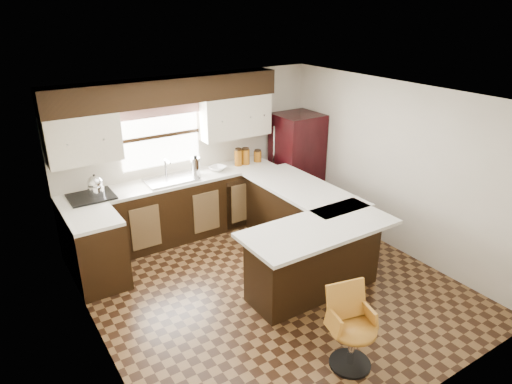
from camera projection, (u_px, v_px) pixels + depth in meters
floor at (272, 286)px, 5.84m from camera, size 4.40×4.40×0.00m
ceiling at (275, 99)px, 4.91m from camera, size 4.40×4.40×0.00m
wall_back at (192, 153)px, 7.08m from camera, size 4.40×0.00×4.40m
wall_front at (429, 293)px, 3.67m from camera, size 4.40×0.00×4.40m
wall_left at (92, 249)px, 4.32m from camera, size 0.00×4.40×4.40m
wall_right at (395, 168)px, 6.43m from camera, size 0.00×4.40×4.40m
base_cab_back at (176, 210)px, 6.91m from camera, size 3.30×0.60×0.90m
base_cab_left at (98, 253)px, 5.73m from camera, size 0.60×0.70×0.90m
counter_back at (174, 181)px, 6.72m from camera, size 3.30×0.60×0.04m
counter_left at (93, 219)px, 5.54m from camera, size 0.60×0.70×0.04m
soffit at (167, 91)px, 6.34m from camera, size 3.40×0.35×0.36m
upper_cab_left at (83, 139)px, 5.93m from camera, size 0.94×0.35×0.64m
upper_cab_right at (235, 116)px, 7.08m from camera, size 1.14×0.35×0.64m
window_pane at (160, 136)px, 6.67m from camera, size 1.20×0.02×0.90m
valance at (159, 110)px, 6.49m from camera, size 1.30×0.06×0.18m
sink at (171, 180)px, 6.67m from camera, size 0.75×0.45×0.03m
dishwasher at (242, 203)px, 7.20m from camera, size 0.58×0.03×0.78m
cooktop at (91, 197)px, 6.09m from camera, size 0.58×0.50×0.02m
peninsula_long at (299, 220)px, 6.60m from camera, size 0.60×1.95×0.90m
peninsula_return at (314, 260)px, 5.58m from camera, size 1.65×0.60×0.90m
counter_pen_long at (303, 189)px, 6.44m from camera, size 0.84×1.95×0.04m
counter_pen_return at (319, 228)px, 5.32m from camera, size 1.89×0.84×0.04m
refrigerator at (297, 163)px, 7.74m from camera, size 0.72×0.69×1.68m
bar_chair at (353, 330)px, 4.41m from camera, size 0.55×0.55×0.86m
kettle at (95, 185)px, 6.07m from camera, size 0.22×0.22×0.29m
percolator at (196, 166)px, 6.84m from camera, size 0.14×0.14×0.27m
mixing_bowl at (218, 168)px, 7.07m from camera, size 0.33×0.33×0.06m
canister_large at (238, 158)px, 7.24m from camera, size 0.12×0.12×0.25m
canister_med at (245, 157)px, 7.31m from camera, size 0.13×0.13×0.24m
canister_small at (258, 156)px, 7.44m from camera, size 0.13×0.13×0.17m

